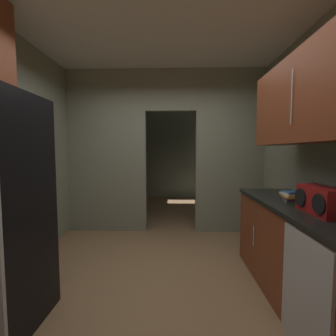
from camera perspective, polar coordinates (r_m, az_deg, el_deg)
ground at (r=2.68m, az=-2.55°, el=-27.73°), size 20.00×20.00×0.00m
kitchen_overhead_slab at (r=3.15m, az=-1.92°, el=31.10°), size 3.80×7.55×0.06m
kitchen_partition at (r=4.05m, az=-1.12°, el=5.22°), size 3.40×0.12×2.81m
adjoining_room_shell at (r=6.12m, az=0.05°, el=4.09°), size 3.40×3.11×2.81m
lower_cabinet_run at (r=2.58m, az=30.92°, el=-18.19°), size 0.66×1.99×0.92m
dishwasher at (r=2.01m, az=30.59°, el=-25.83°), size 0.02×0.56×0.86m
upper_cabinet_counterside at (r=2.44m, az=32.22°, el=14.66°), size 0.36×1.79×0.80m
boombox at (r=2.21m, az=33.77°, el=-6.67°), size 0.21×0.41×0.24m
book_stack at (r=2.58m, az=27.91°, el=-6.23°), size 0.15×0.18×0.10m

